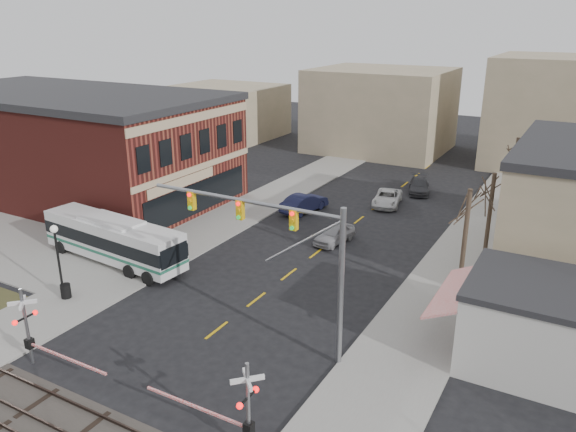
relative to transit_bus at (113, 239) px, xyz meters
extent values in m
plane|color=black|center=(11.39, -5.91, -1.69)|extent=(160.00, 160.00, 0.00)
cube|color=gray|center=(1.89, 14.09, -1.63)|extent=(5.00, 60.00, 0.12)
cube|color=gray|center=(20.89, 14.09, -1.63)|extent=(5.00, 60.00, 0.12)
cube|color=gray|center=(-10.61, -0.91, -1.63)|extent=(20.00, 10.00, 0.11)
cube|color=#2D231E|center=(11.39, -11.99, -1.57)|extent=(160.00, 0.08, 0.14)
cube|color=maroon|center=(-15.61, 10.09, 2.81)|extent=(30.00, 15.00, 9.00)
cube|color=#262628|center=(-15.61, 10.09, 7.61)|extent=(30.40, 15.40, 0.60)
cube|color=tan|center=(-0.56, 10.09, 2.61)|extent=(0.10, 15.00, 0.50)
cube|color=tan|center=(-0.56, 10.09, 6.71)|extent=(0.10, 15.00, 0.70)
cube|color=black|center=(-0.56, 10.09, 0.11)|extent=(0.08, 13.00, 2.60)
cube|color=beige|center=(27.39, 1.09, 0.31)|extent=(8.00, 6.00, 4.00)
cube|color=#262628|center=(27.39, 1.09, 2.46)|extent=(8.20, 6.20, 0.30)
cube|color=red|center=(22.59, 1.09, 1.31)|extent=(1.68, 6.00, 0.87)
cylinder|color=#382B21|center=(21.89, 6.09, 1.81)|extent=(0.28, 0.28, 6.75)
cylinder|color=#382B21|center=(22.19, 12.09, 1.58)|extent=(0.28, 0.28, 6.30)
cylinder|color=#382B21|center=(22.39, 20.09, 2.03)|extent=(0.28, 0.28, 7.20)
cube|color=silver|center=(0.00, 0.00, 0.02)|extent=(11.67, 3.46, 2.52)
cube|color=black|center=(0.00, 0.00, 0.18)|extent=(11.71, 3.50, 0.86)
cube|color=#21644C|center=(0.00, 0.00, -0.59)|extent=(11.71, 3.50, 0.19)
cylinder|color=black|center=(0.00, 0.00, -1.21)|extent=(1.17, 2.56, 0.96)
cylinder|color=gray|center=(18.38, -3.48, 2.31)|extent=(0.28, 0.28, 8.00)
cylinder|color=gray|center=(13.00, -3.48, 5.81)|extent=(10.75, 0.20, 0.20)
cube|color=gold|center=(15.88, -3.48, 5.31)|extent=(0.35, 0.30, 1.00)
cube|color=gold|center=(12.88, -3.48, 5.31)|extent=(0.35, 0.30, 1.00)
cube|color=gold|center=(9.88, -3.48, 5.31)|extent=(0.35, 0.30, 1.00)
cylinder|color=gray|center=(5.35, -10.73, 0.31)|extent=(0.16, 0.16, 4.00)
cube|color=silver|center=(5.35, -10.73, 1.61)|extent=(1.00, 1.00, 0.18)
cube|color=silver|center=(5.35, -10.73, 1.61)|extent=(1.00, 1.00, 0.18)
sphere|color=#FF0C0C|center=(5.35, -11.28, 0.81)|extent=(0.26, 0.26, 0.26)
sphere|color=#FF0C0C|center=(5.35, -10.18, 0.81)|extent=(0.26, 0.26, 0.26)
cube|color=black|center=(5.35, -10.73, -0.59)|extent=(0.35, 0.35, 0.50)
cube|color=#FF0C0C|center=(7.95, -10.73, -0.59)|extent=(5.00, 0.10, 0.10)
cylinder|color=gray|center=(17.80, -10.55, 0.31)|extent=(0.16, 0.16, 4.00)
cube|color=silver|center=(17.80, -10.55, 1.61)|extent=(1.00, 1.00, 0.18)
cube|color=silver|center=(17.80, -10.55, 1.61)|extent=(1.00, 1.00, 0.18)
sphere|color=#FF0C0C|center=(17.80, -11.10, 0.81)|extent=(0.26, 0.26, 0.26)
sphere|color=#FF0C0C|center=(17.80, -10.00, 0.81)|extent=(0.26, 0.26, 0.26)
cube|color=black|center=(17.80, -10.55, -0.59)|extent=(0.35, 0.35, 0.50)
cube|color=#FF0C0C|center=(15.20, -10.55, -0.59)|extent=(5.00, 0.10, 0.10)
cylinder|color=black|center=(1.34, -5.47, 0.54)|extent=(0.14, 0.14, 4.23)
sphere|color=silver|center=(1.34, -5.47, 2.81)|extent=(0.44, 0.44, 0.44)
cylinder|color=black|center=(1.47, -5.40, -1.14)|extent=(0.60, 0.60, 0.86)
imported|color=#9B9A9F|center=(11.66, 10.59, -1.02)|extent=(2.19, 4.12, 1.33)
imported|color=#191C3E|center=(6.41, 15.79, -0.90)|extent=(2.63, 5.04, 1.58)
imported|color=silver|center=(12.06, 20.99, -1.03)|extent=(3.07, 5.11, 1.33)
imported|color=#36373A|center=(13.41, 26.19, -1.03)|extent=(3.07, 4.89, 1.32)
imported|color=#534542|center=(2.85, -1.23, -0.74)|extent=(0.44, 0.63, 1.67)
imported|color=#384362|center=(1.57, 2.13, -0.83)|extent=(0.89, 0.82, 1.48)
camera|label=1|loc=(27.64, -25.07, 14.21)|focal=35.00mm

